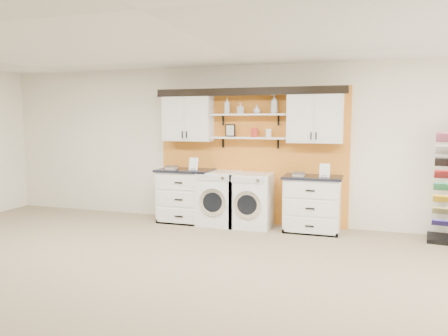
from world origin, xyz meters
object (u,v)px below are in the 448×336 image
(base_cabinet_left, at_px, (186,196))
(base_cabinet_right, at_px, (312,204))
(dryer, at_px, (252,200))
(washer, at_px, (219,198))

(base_cabinet_left, xyz_separation_m, base_cabinet_right, (2.26, 0.00, -0.02))
(base_cabinet_left, distance_m, dryer, 1.24)
(washer, relative_size, dryer, 1.02)
(base_cabinet_right, distance_m, washer, 1.62)
(base_cabinet_right, relative_size, dryer, 1.02)
(base_cabinet_right, bearing_deg, base_cabinet_left, -180.00)
(base_cabinet_left, bearing_deg, base_cabinet_right, 0.00)
(base_cabinet_left, bearing_deg, dryer, -0.16)
(base_cabinet_left, distance_m, base_cabinet_right, 2.26)
(base_cabinet_right, xyz_separation_m, dryer, (-1.02, -0.00, 0.00))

